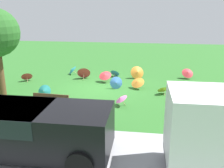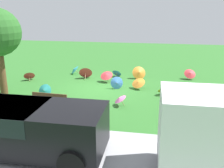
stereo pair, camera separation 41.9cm
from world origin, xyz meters
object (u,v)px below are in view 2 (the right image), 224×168
object	(u,v)px
van_dark	(25,125)
parasol_red_3	(29,75)
parasol_pink_0	(120,98)
parasol_orange_0	(138,82)
parasol_blue_1	(117,83)
parasol_orange_1	(139,73)
park_bench	(51,102)
parasol_red_0	(181,113)
box_trailer_white	(223,132)
parasol_red_2	(86,72)
parasol_blue_3	(117,72)
parasol_teal_0	(44,90)
parasol_yellow_1	(163,89)
parasol_red_4	(106,75)
parasol_teal_1	(74,69)

from	to	relation	value
van_dark	parasol_red_3	xyz separation A→B (m)	(3.99, -7.62, -0.60)
parasol_pink_0	parasol_orange_0	size ratio (longest dim) A/B	0.75
parasol_blue_1	parasol_orange_1	world-z (taller)	parasol_orange_1
parasol_pink_0	park_bench	bearing A→B (deg)	23.69
van_dark	parasol_red_0	world-z (taller)	van_dark
box_trailer_white	parasol_orange_1	size ratio (longest dim) A/B	3.26
parasol_red_2	parasol_blue_3	bearing A→B (deg)	-159.19
park_bench	parasol_pink_0	bearing A→B (deg)	-156.31
parasol_teal_0	parasol_blue_3	distance (m)	5.51
parasol_yellow_1	parasol_orange_0	bearing A→B (deg)	-27.66
parasol_yellow_1	parasol_red_4	xyz separation A→B (m)	(3.40, -1.73, 0.17)
parasol_orange_0	parasol_red_3	world-z (taller)	parasol_orange_0
parasol_orange_1	parasol_teal_1	size ratio (longest dim) A/B	1.17
park_bench	parasol_red_2	world-z (taller)	park_bench
parasol_pink_0	parasol_teal_1	distance (m)	6.62
box_trailer_white	parasol_teal_0	distance (m)	8.99
parasol_orange_0	parasol_red_2	xyz separation A→B (m)	(3.55, -1.73, 0.02)
parasol_blue_1	parasol_pink_0	distance (m)	2.56
parasol_pink_0	parasol_red_3	xyz separation A→B (m)	(6.28, -3.30, -0.05)
parasol_red_3	parasol_red_0	bearing A→B (deg)	153.54
parasol_teal_0	parasol_blue_3	bearing A→B (deg)	-123.24
van_dark	box_trailer_white	distance (m)	5.67
parasol_red_2	parasol_yellow_1	world-z (taller)	parasol_red_2
parasol_yellow_1	parasol_red_2	bearing A→B (deg)	-26.50
parasol_red_0	parasol_red_4	size ratio (longest dim) A/B	1.04
parasol_blue_3	parasol_red_2	bearing A→B (deg)	20.81
parasol_pink_0	parasol_orange_1	distance (m)	4.86
parasol_orange_0	parasol_teal_1	distance (m)	5.30
parasol_orange_0	park_bench	bearing A→B (deg)	48.59
park_bench	parasol_blue_3	bearing A→B (deg)	-106.26
parasol_red_3	parasol_orange_0	bearing A→B (deg)	174.95
van_dark	parasol_red_2	xyz separation A→B (m)	(0.62, -8.74, -0.51)
parasol_orange_0	parasol_red_3	size ratio (longest dim) A/B	1.14
park_bench	parasol_red_0	size ratio (longest dim) A/B	1.78
parasol_red_0	parasol_teal_1	world-z (taller)	parasol_teal_1
parasol_red_3	parasol_yellow_1	size ratio (longest dim) A/B	1.16
parasol_red_0	parasol_red_2	distance (m)	7.88
box_trailer_white	parasol_orange_0	bearing A→B (deg)	-69.45
parasol_blue_3	parasol_red_4	distance (m)	1.54
box_trailer_white	parasol_pink_0	xyz separation A→B (m)	(3.36, -4.55, -0.95)
parasol_red_2	parasol_teal_1	world-z (taller)	parasol_red_2
parasol_red_2	parasol_blue_3	world-z (taller)	parasol_red_2
parasol_red_0	van_dark	bearing A→B (deg)	32.64
parasol_orange_0	parasol_red_4	bearing A→B (deg)	-26.49
van_dark	park_bench	world-z (taller)	van_dark
parasol_red_4	parasol_teal_1	world-z (taller)	parasol_red_4
parasol_yellow_1	parasol_teal_1	distance (m)	6.85
box_trailer_white	parasol_red_2	xyz separation A→B (m)	(6.26, -8.98, -0.92)
parasol_orange_1	parasol_blue_1	bearing A→B (deg)	65.27
parasol_red_2	parasol_red_3	distance (m)	3.56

